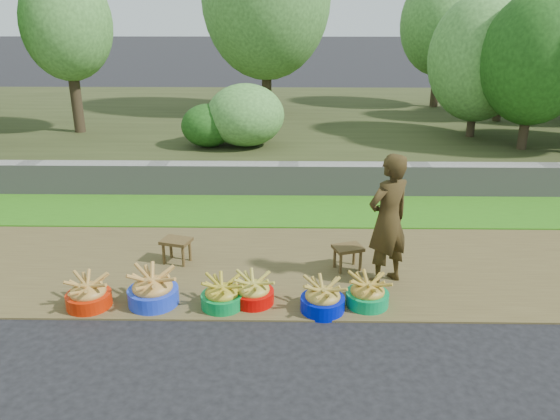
{
  "coord_description": "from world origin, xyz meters",
  "views": [
    {
      "loc": [
        0.0,
        -4.86,
        3.04
      ],
      "look_at": [
        -0.1,
        1.3,
        0.75
      ],
      "focal_mm": 35.0,
      "sensor_mm": 36.0,
      "label": 1
    }
  ],
  "objects_px": {
    "basin_b": "(153,290)",
    "stool_left": "(176,244)",
    "stool_right": "(348,251)",
    "vendor_woman": "(388,220)",
    "basin_e": "(323,298)",
    "basin_f": "(367,293)",
    "basin_a": "(88,294)",
    "basin_d": "(253,291)",
    "basin_c": "(222,295)"
  },
  "relations": [
    {
      "from": "basin_b",
      "to": "stool_left",
      "type": "xyz_separation_m",
      "value": [
        0.06,
        1.02,
        0.08
      ]
    },
    {
      "from": "stool_right",
      "to": "vendor_woman",
      "type": "bearing_deg",
      "value": -38.65
    },
    {
      "from": "basin_e",
      "to": "basin_f",
      "type": "distance_m",
      "value": 0.5
    },
    {
      "from": "basin_a",
      "to": "basin_f",
      "type": "bearing_deg",
      "value": 1.5
    },
    {
      "from": "basin_b",
      "to": "basin_d",
      "type": "height_order",
      "value": "basin_b"
    },
    {
      "from": "basin_e",
      "to": "stool_left",
      "type": "distance_m",
      "value": 2.1
    },
    {
      "from": "basin_b",
      "to": "basin_d",
      "type": "relative_size",
      "value": 1.2
    },
    {
      "from": "basin_a",
      "to": "basin_c",
      "type": "height_order",
      "value": "basin_a"
    },
    {
      "from": "basin_c",
      "to": "stool_left",
      "type": "height_order",
      "value": "basin_c"
    },
    {
      "from": "basin_b",
      "to": "stool_left",
      "type": "relative_size",
      "value": 1.32
    },
    {
      "from": "basin_b",
      "to": "basin_f",
      "type": "relative_size",
      "value": 1.18
    },
    {
      "from": "basin_d",
      "to": "vendor_woman",
      "type": "xyz_separation_m",
      "value": [
        1.5,
        0.51,
        0.64
      ]
    },
    {
      "from": "basin_f",
      "to": "vendor_woman",
      "type": "height_order",
      "value": "vendor_woman"
    },
    {
      "from": "basin_d",
      "to": "basin_c",
      "type": "bearing_deg",
      "value": -165.31
    },
    {
      "from": "basin_d",
      "to": "stool_right",
      "type": "relative_size",
      "value": 1.11
    },
    {
      "from": "vendor_woman",
      "to": "basin_e",
      "type": "bearing_deg",
      "value": 7.94
    },
    {
      "from": "basin_b",
      "to": "stool_left",
      "type": "bearing_deg",
      "value": 86.65
    },
    {
      "from": "basin_d",
      "to": "stool_left",
      "type": "relative_size",
      "value": 1.09
    },
    {
      "from": "basin_c",
      "to": "basin_b",
      "type": "bearing_deg",
      "value": 176.23
    },
    {
      "from": "basin_b",
      "to": "basin_e",
      "type": "height_order",
      "value": "basin_b"
    },
    {
      "from": "basin_f",
      "to": "stool_left",
      "type": "xyz_separation_m",
      "value": [
        -2.25,
        1.02,
        0.11
      ]
    },
    {
      "from": "stool_left",
      "to": "basin_b",
      "type": "bearing_deg",
      "value": -93.35
    },
    {
      "from": "vendor_woman",
      "to": "basin_c",
      "type": "bearing_deg",
      "value": -15.04
    },
    {
      "from": "basin_b",
      "to": "basin_a",
      "type": "bearing_deg",
      "value": -174.11
    },
    {
      "from": "basin_e",
      "to": "vendor_woman",
      "type": "xyz_separation_m",
      "value": [
        0.76,
        0.66,
        0.64
      ]
    },
    {
      "from": "basin_d",
      "to": "basin_e",
      "type": "relative_size",
      "value": 0.96
    },
    {
      "from": "basin_e",
      "to": "vendor_woman",
      "type": "bearing_deg",
      "value": 41.07
    },
    {
      "from": "basin_e",
      "to": "stool_right",
      "type": "distance_m",
      "value": 1.05
    },
    {
      "from": "basin_c",
      "to": "basin_e",
      "type": "xyz_separation_m",
      "value": [
        1.07,
        -0.06,
        0.0
      ]
    },
    {
      "from": "stool_right",
      "to": "basin_d",
      "type": "bearing_deg",
      "value": -143.05
    },
    {
      "from": "basin_d",
      "to": "basin_f",
      "type": "distance_m",
      "value": 1.23
    },
    {
      "from": "stool_left",
      "to": "stool_right",
      "type": "xyz_separation_m",
      "value": [
        2.13,
        -0.16,
        -0.01
      ]
    },
    {
      "from": "basin_a",
      "to": "basin_b",
      "type": "distance_m",
      "value": 0.68
    },
    {
      "from": "basin_a",
      "to": "basin_b",
      "type": "relative_size",
      "value": 0.88
    },
    {
      "from": "basin_c",
      "to": "stool_right",
      "type": "distance_m",
      "value": 1.7
    },
    {
      "from": "basin_b",
      "to": "basin_d",
      "type": "xyz_separation_m",
      "value": [
        1.08,
        0.04,
        -0.03
      ]
    },
    {
      "from": "stool_left",
      "to": "vendor_woman",
      "type": "height_order",
      "value": "vendor_woman"
    },
    {
      "from": "basin_c",
      "to": "stool_left",
      "type": "bearing_deg",
      "value": 122.86
    },
    {
      "from": "basin_c",
      "to": "stool_left",
      "type": "distance_m",
      "value": 1.28
    },
    {
      "from": "vendor_woman",
      "to": "basin_a",
      "type": "bearing_deg",
      "value": -22.4
    },
    {
      "from": "basin_c",
      "to": "basin_a",
      "type": "bearing_deg",
      "value": -179.18
    },
    {
      "from": "basin_b",
      "to": "stool_right",
      "type": "distance_m",
      "value": 2.35
    },
    {
      "from": "basin_b",
      "to": "vendor_woman",
      "type": "xyz_separation_m",
      "value": [
        2.58,
        0.55,
        0.61
      ]
    },
    {
      "from": "stool_left",
      "to": "vendor_woman",
      "type": "xyz_separation_m",
      "value": [
        2.52,
        -0.48,
        0.53
      ]
    },
    {
      "from": "basin_a",
      "to": "basin_e",
      "type": "bearing_deg",
      "value": -0.96
    },
    {
      "from": "basin_a",
      "to": "vendor_woman",
      "type": "height_order",
      "value": "vendor_woman"
    },
    {
      "from": "basin_b",
      "to": "basin_f",
      "type": "bearing_deg",
      "value": 0.2
    },
    {
      "from": "basin_d",
      "to": "basin_f",
      "type": "height_order",
      "value": "basin_f"
    },
    {
      "from": "basin_a",
      "to": "stool_right",
      "type": "height_order",
      "value": "basin_a"
    },
    {
      "from": "basin_b",
      "to": "basin_f",
      "type": "distance_m",
      "value": 2.32
    }
  ]
}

